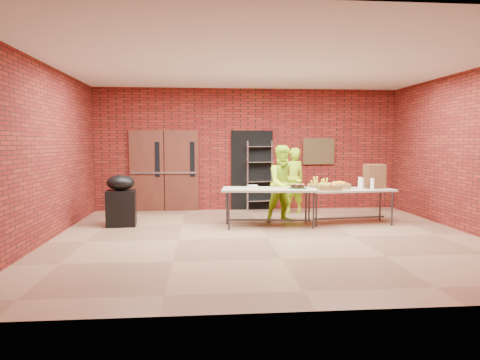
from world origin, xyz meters
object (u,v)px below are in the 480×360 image
(table_left, at_px, (269,192))
(covered_grill, at_px, (121,200))
(coffee_dispenser, at_px, (374,176))
(table_right, at_px, (350,192))
(wire_rack, at_px, (260,176))
(volunteer_man, at_px, (284,184))
(volunteer_woman, at_px, (293,181))

(table_left, height_order, covered_grill, covered_grill)
(coffee_dispenser, relative_size, covered_grill, 0.48)
(table_right, distance_m, coffee_dispenser, 0.70)
(wire_rack, distance_m, volunteer_man, 1.75)
(table_left, distance_m, covered_grill, 3.17)
(coffee_dispenser, height_order, volunteer_man, volunteer_man)
(volunteer_woman, xyz_separation_m, volunteer_man, (-0.45, -1.13, 0.04))
(wire_rack, distance_m, covered_grill, 3.76)
(table_right, height_order, coffee_dispenser, coffee_dispenser)
(covered_grill, distance_m, volunteer_woman, 4.21)
(table_right, distance_m, volunteer_man, 1.45)
(table_left, xyz_separation_m, coffee_dispenser, (2.42, 0.30, 0.29))
(table_right, bearing_deg, wire_rack, 123.81)
(wire_rack, xyz_separation_m, covered_grill, (-3.24, -1.87, -0.37))
(table_left, relative_size, volunteer_woman, 1.25)
(table_left, bearing_deg, wire_rack, 94.46)
(table_right, height_order, volunteer_woman, volunteer_woman)
(table_left, bearing_deg, table_right, 12.03)
(coffee_dispenser, xyz_separation_m, covered_grill, (-5.57, 0.02, -0.48))
(coffee_dispenser, xyz_separation_m, volunteer_man, (-2.01, 0.17, -0.17))
(table_right, bearing_deg, coffee_dispenser, 6.76)
(volunteer_woman, height_order, volunteer_man, volunteer_man)
(table_right, bearing_deg, covered_grill, 171.64)
(table_right, relative_size, covered_grill, 1.77)
(wire_rack, height_order, volunteer_woman, wire_rack)
(volunteer_woman, distance_m, volunteer_man, 1.21)
(covered_grill, relative_size, volunteer_man, 0.64)
(coffee_dispenser, relative_size, volunteer_man, 0.31)
(volunteer_man, bearing_deg, coffee_dispenser, -19.80)
(wire_rack, height_order, table_left, wire_rack)
(table_right, xyz_separation_m, volunteer_man, (-1.41, 0.31, 0.16))
(table_right, height_order, covered_grill, covered_grill)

